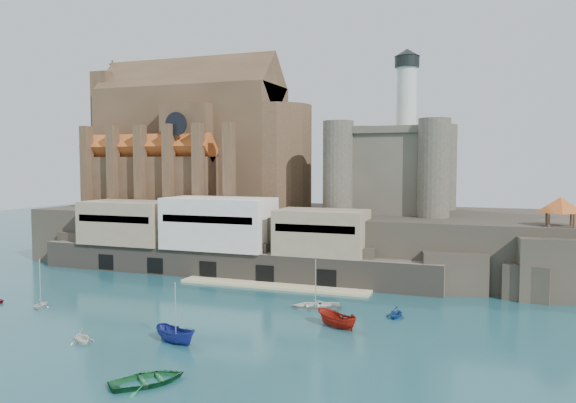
# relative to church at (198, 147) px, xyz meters

# --- Properties ---
(ground) EXTENTS (300.00, 300.00, 0.00)m
(ground) POSITION_rel_church_xyz_m (24.13, -41.85, -22.13)
(ground) COLOR #17444C
(ground) RESTS_ON ground
(promontory) EXTENTS (100.00, 36.00, 10.00)m
(promontory) POSITION_rel_church_xyz_m (23.94, -2.48, -17.20)
(promontory) COLOR #29241E
(promontory) RESTS_ON ground
(quay) EXTENTS (70.00, 12.00, 13.05)m
(quay) POSITION_rel_church_xyz_m (13.94, -18.78, -16.06)
(quay) COLOR #5F574C
(quay) RESTS_ON ground
(church) EXTENTS (47.00, 25.93, 30.51)m
(church) POSITION_rel_church_xyz_m (0.00, 0.00, 0.00)
(church) COLOR #493322
(church) RESTS_ON promontory
(castle_keep) EXTENTS (21.20, 21.20, 29.30)m
(castle_keep) POSITION_rel_church_xyz_m (40.21, -0.78, -3.81)
(castle_keep) COLOR #484438
(castle_keep) RESTS_ON promontory
(rock_outcrop) EXTENTS (14.50, 10.50, 8.70)m
(rock_outcrop) POSITION_rel_church_xyz_m (66.13, -16.01, -18.11)
(rock_outcrop) COLOR #29241E
(rock_outcrop) RESTS_ON ground
(pavilion) EXTENTS (6.40, 6.40, 5.40)m
(pavilion) POSITION_rel_church_xyz_m (66.13, -15.85, -9.40)
(pavilion) COLOR #493322
(pavilion) RESTS_ON rock_outcrop
(boat_1) EXTENTS (3.03, 3.38, 3.34)m
(boat_1) POSITION_rel_church_xyz_m (17.09, -55.52, -22.13)
(boat_1) COLOR white
(boat_1) RESTS_ON ground
(boat_2) EXTENTS (2.72, 2.69, 5.59)m
(boat_2) POSITION_rel_church_xyz_m (26.39, -52.15, -22.13)
(boat_2) COLOR navy
(boat_2) RESTS_ON ground
(boat_3) EXTENTS (4.44, 4.01, 6.51)m
(boat_3) POSITION_rel_church_xyz_m (30.01, -62.48, -22.13)
(boat_3) COLOR #1D6937
(boat_3) RESTS_ON ground
(boat_4) EXTENTS (2.76, 1.98, 2.92)m
(boat_4) POSITION_rel_church_xyz_m (2.15, -45.74, -22.13)
(boat_4) COLOR silver
(boat_4) RESTS_ON ground
(boat_5) EXTENTS (2.92, 2.89, 5.65)m
(boat_5) POSITION_rel_church_xyz_m (40.70, -40.87, -22.13)
(boat_5) COLOR maroon
(boat_5) RESTS_ON ground
(boat_6) EXTENTS (3.12, 4.76, 6.47)m
(boat_6) POSITION_rel_church_xyz_m (35.94, -33.67, -22.13)
(boat_6) COLOR silver
(boat_6) RESTS_ON ground
(boat_7) EXTENTS (3.02, 2.10, 3.24)m
(boat_7) POSITION_rel_church_xyz_m (46.46, -34.44, -22.13)
(boat_7) COLOR navy
(boat_7) RESTS_ON ground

